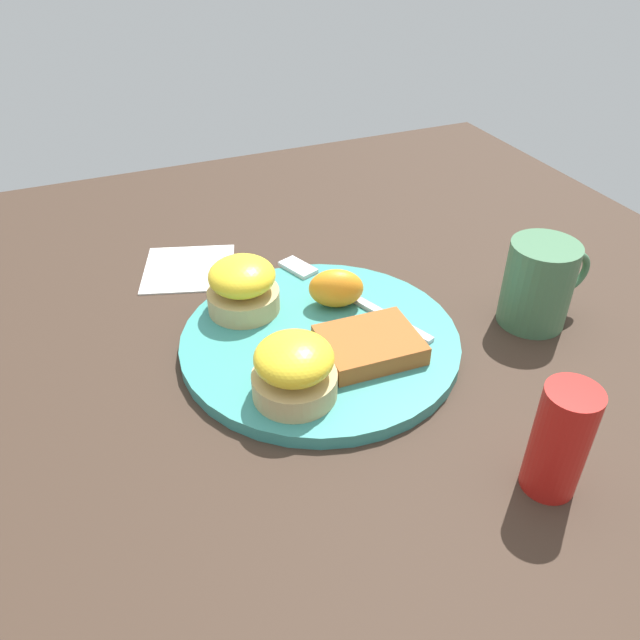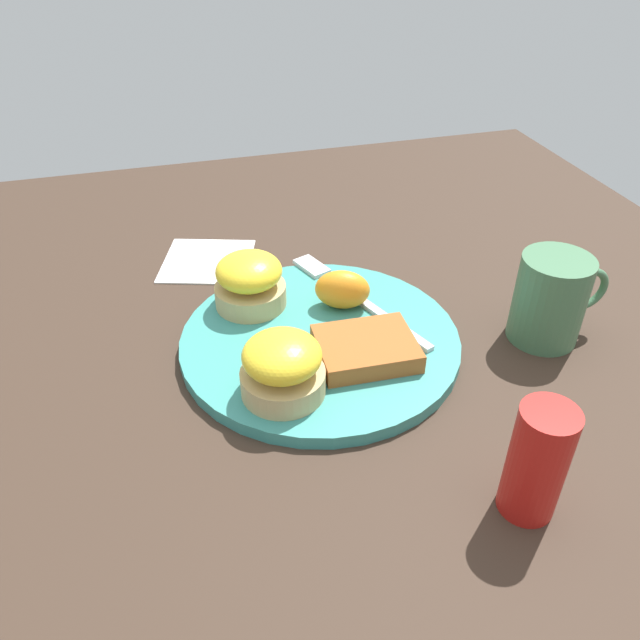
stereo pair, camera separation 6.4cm
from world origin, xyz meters
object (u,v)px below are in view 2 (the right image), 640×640
at_px(orange_wedge, 342,290).
at_px(condiment_bottle, 537,462).
at_px(hashbrown_patty, 366,348).
at_px(cup, 551,299).
at_px(sandwich_benedict_left, 250,281).
at_px(fork, 350,293).
at_px(sandwich_benedict_right, 282,367).

xyz_separation_m(orange_wedge, condiment_bottle, (0.06, -0.28, 0.01)).
xyz_separation_m(hashbrown_patty, cup, (0.20, -0.00, 0.02)).
relative_size(sandwich_benedict_left, condiment_bottle, 0.78).
xyz_separation_m(fork, cup, (0.18, -0.11, 0.03)).
distance_m(orange_wedge, cup, 0.22).
bearing_deg(fork, cup, -31.61).
distance_m(hashbrown_patty, fork, 0.11).
relative_size(sandwich_benedict_right, condiment_bottle, 0.78).
distance_m(orange_wedge, condiment_bottle, 0.29).
height_order(sandwich_benedict_right, fork, sandwich_benedict_right).
bearing_deg(sandwich_benedict_left, hashbrown_patty, -52.97).
distance_m(sandwich_benedict_right, orange_wedge, 0.15).
height_order(sandwich_benedict_left, sandwich_benedict_right, same).
bearing_deg(hashbrown_patty, sandwich_benedict_left, 127.03).
distance_m(sandwich_benedict_left, fork, 0.12).
height_order(sandwich_benedict_right, cup, cup).
bearing_deg(fork, sandwich_benedict_left, 172.97).
height_order(sandwich_benedict_right, condiment_bottle, condiment_bottle).
distance_m(sandwich_benedict_left, sandwich_benedict_right, 0.15).
relative_size(cup, condiment_bottle, 1.03).
distance_m(hashbrown_patty, cup, 0.20).
xyz_separation_m(sandwich_benedict_left, cup, (0.29, -0.12, 0.00)).
relative_size(orange_wedge, condiment_bottle, 0.59).
height_order(hashbrown_patty, cup, cup).
relative_size(sandwich_benedict_right, cup, 0.76).
height_order(cup, condiment_bottle, condiment_bottle).
bearing_deg(condiment_bottle, sandwich_benedict_right, 133.15).
bearing_deg(cup, sandwich_benedict_left, 156.84).
xyz_separation_m(sandwich_benedict_left, orange_wedge, (0.10, -0.03, -0.01)).
bearing_deg(fork, hashbrown_patty, -100.05).
xyz_separation_m(sandwich_benedict_left, sandwich_benedict_right, (0.00, -0.15, 0.00)).
distance_m(sandwich_benedict_right, condiment_bottle, 0.23).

